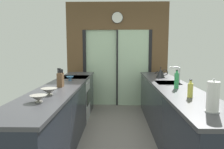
{
  "coord_description": "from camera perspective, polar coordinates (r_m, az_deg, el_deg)",
  "views": [
    {
      "loc": [
        -0.01,
        -3.12,
        1.52
      ],
      "look_at": [
        -0.1,
        0.61,
        1.05
      ],
      "focal_mm": 33.52,
      "sensor_mm": 36.0,
      "label": 1
    }
  ],
  "objects": [
    {
      "name": "left_counter_run",
      "position": [
        3.53,
        -13.75,
        -10.45
      ],
      "size": [
        0.62,
        3.8,
        0.92
      ],
      "color": "#1E232D",
      "rests_on": "ground_plane"
    },
    {
      "name": "mixing_bowl_far",
      "position": [
        4.0,
        -11.4,
        -1.0
      ],
      "size": [
        0.15,
        0.15,
        0.08
      ],
      "color": "teal",
      "rests_on": "left_counter_run"
    },
    {
      "name": "kettle",
      "position": [
        4.4,
        13.13,
        0.4
      ],
      "size": [
        0.27,
        0.19,
        0.22
      ],
      "color": "black",
      "rests_on": "right_counter_run"
    },
    {
      "name": "mixing_bowl_near",
      "position": [
        2.5,
        -19.4,
        -6.13
      ],
      "size": [
        0.19,
        0.19,
        0.08
      ],
      "color": "gray",
      "rests_on": "left_counter_run"
    },
    {
      "name": "soap_bottle_near",
      "position": [
        2.74,
        20.57,
        -3.94
      ],
      "size": [
        0.06,
        0.06,
        0.22
      ],
      "color": "#D1CC4C",
      "rests_on": "right_counter_run"
    },
    {
      "name": "back_wall_unit",
      "position": [
        5.51,
        1.42,
        7.17
      ],
      "size": [
        2.64,
        0.12,
        2.7
      ],
      "color": "brown",
      "rests_on": "ground_plane"
    },
    {
      "name": "mixing_bowl_mid",
      "position": [
        2.85,
        -16.76,
        -4.38
      ],
      "size": [
        0.21,
        0.21,
        0.08
      ],
      "color": "gray",
      "rests_on": "left_counter_run"
    },
    {
      "name": "sink_faucet",
      "position": [
        3.84,
        17.46,
        0.61
      ],
      "size": [
        0.19,
        0.02,
        0.28
      ],
      "color": "#B7BABC",
      "rests_on": "right_counter_run"
    },
    {
      "name": "ground_plane",
      "position": [
        4.02,
        1.41,
        -15.25
      ],
      "size": [
        5.04,
        7.6,
        0.02
      ],
      "primitive_type": "cube",
      "color": "slate"
    },
    {
      "name": "soap_bottle_far",
      "position": [
        3.29,
        17.21,
        -1.51
      ],
      "size": [
        0.07,
        0.07,
        0.28
      ],
      "color": "#339E56",
      "rests_on": "right_counter_run"
    },
    {
      "name": "paper_towel_roll",
      "position": [
        2.18,
        25.81,
        -5.56
      ],
      "size": [
        0.13,
        0.13,
        0.32
      ],
      "color": "#B7BABC",
      "rests_on": "right_counter_run"
    },
    {
      "name": "right_counter_run",
      "position": [
        3.69,
        15.93,
        -9.76
      ],
      "size": [
        0.62,
        3.8,
        0.92
      ],
      "color": "#1E232D",
      "rests_on": "ground_plane"
    },
    {
      "name": "knife_block",
      "position": [
        3.36,
        -13.88,
        -1.36
      ],
      "size": [
        0.09,
        0.14,
        0.3
      ],
      "color": "brown",
      "rests_on": "left_counter_run"
    },
    {
      "name": "oven_range",
      "position": [
        4.58,
        -10.1,
        -6.41
      ],
      "size": [
        0.6,
        0.6,
        0.92
      ],
      "color": "#B7BABC",
      "rests_on": "ground_plane"
    }
  ]
}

